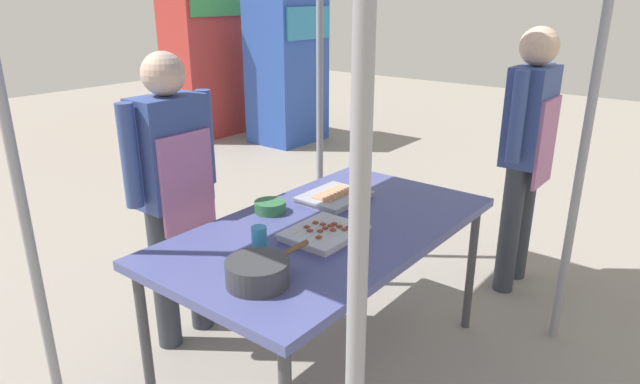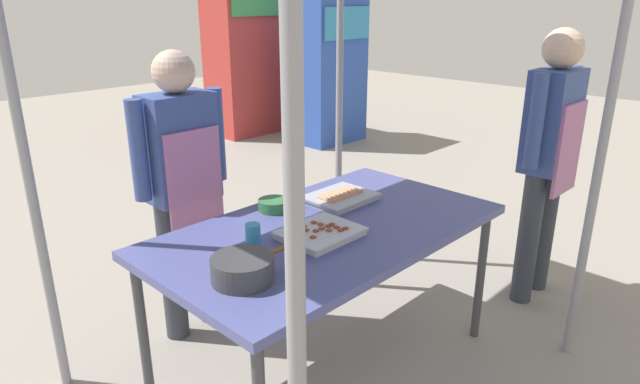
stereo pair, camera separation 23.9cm
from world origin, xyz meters
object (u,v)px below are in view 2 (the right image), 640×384
tray_grilled_sausages (340,197)px  vendor_woman (183,176)px  tray_meat_skewers (321,233)px  neighbor_stall_right (325,68)px  condiment_bowl (274,205)px  neighbor_stall_left (245,51)px  cooking_wok (243,268)px  drink_cup_near_edge (253,236)px  stall_table (328,237)px  customer_nearby (550,147)px

tray_grilled_sausages → vendor_woman: (-0.53, 0.58, 0.10)m
tray_meat_skewers → neighbor_stall_right: neighbor_stall_right is taller
condiment_bowl → neighbor_stall_left: (2.90, 3.84, 0.27)m
cooking_wok → tray_grilled_sausages: bearing=19.3°
condiment_bowl → drink_cup_near_edge: (-0.34, -0.26, 0.03)m
tray_meat_skewers → drink_cup_near_edge: bearing=156.0°
tray_meat_skewers → neighbor_stall_right: 4.63m
cooking_wok → condiment_bowl: (0.53, 0.44, -0.02)m
drink_cup_near_edge → neighbor_stall_right: bearing=40.1°
tray_grilled_sausages → drink_cup_near_edge: drink_cup_near_edge is taller
stall_table → tray_meat_skewers: bearing=-152.1°
tray_meat_skewers → condiment_bowl: size_ratio=2.19×
tray_grilled_sausages → drink_cup_near_edge: 0.66m
condiment_bowl → neighbor_stall_right: neighbor_stall_right is taller
neighbor_stall_left → customer_nearby: bearing=-108.0°
drink_cup_near_edge → customer_nearby: (1.76, -0.47, 0.12)m
cooking_wok → customer_nearby: 1.98m
vendor_woman → neighbor_stall_right: neighbor_stall_right is taller
cooking_wok → vendor_woman: bearing=70.0°
stall_table → neighbor_stall_left: size_ratio=0.77×
tray_meat_skewers → cooking_wok: (-0.47, -0.07, 0.03)m
condiment_bowl → drink_cup_near_edge: drink_cup_near_edge is taller
tray_grilled_sausages → cooking_wok: (-0.85, -0.30, 0.03)m
customer_nearby → neighbor_stall_right: 4.00m
condiment_bowl → tray_meat_skewers: bearing=-99.8°
tray_meat_skewers → vendor_woman: size_ratio=0.22×
vendor_woman → condiment_bowl: bearing=116.2°
stall_table → tray_grilled_sausages: (0.28, 0.18, 0.07)m
cooking_wok → neighbor_stall_left: neighbor_stall_left is taller
neighbor_stall_right → customer_nearby: bearing=-118.1°
condiment_bowl → vendor_woman: vendor_woman is taller
stall_table → neighbor_stall_left: bearing=55.5°
vendor_woman → neighbor_stall_left: neighbor_stall_left is taller
tray_grilled_sausages → condiment_bowl: (-0.32, 0.14, 0.01)m
neighbor_stall_left → neighbor_stall_right: size_ratio=1.17×
customer_nearby → neighbor_stall_left: (1.48, 4.56, 0.12)m
condiment_bowl → vendor_woman: bearing=116.2°
cooking_wok → vendor_woman: (0.32, 0.88, 0.07)m
tray_meat_skewers → customer_nearby: size_ratio=0.21×
condiment_bowl → neighbor_stall_right: 4.33m
stall_table → neighbor_stall_left: (2.86, 4.16, 0.35)m
cooking_wok → vendor_woman: 0.94m
drink_cup_near_edge → neighbor_stall_left: bearing=51.6°
drink_cup_near_edge → customer_nearby: size_ratio=0.07×
vendor_woman → neighbor_stall_left: 4.62m
cooking_wok → neighbor_stall_right: bearing=40.2°
drink_cup_near_edge → cooking_wok: bearing=-136.8°
stall_table → neighbor_stall_left: 5.06m
cooking_wok → neighbor_stall_left: (3.44, 4.28, 0.25)m
stall_table → vendor_woman: 0.82m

